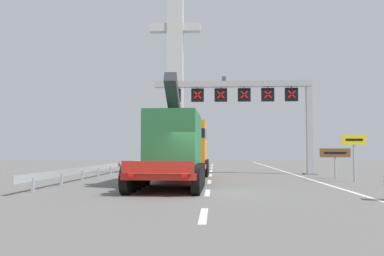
{
  "coord_description": "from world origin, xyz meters",
  "views": [
    {
      "loc": [
        0.64,
        -16.68,
        1.7
      ],
      "look_at": [
        -0.73,
        7.54,
        3.04
      ],
      "focal_mm": 37.98,
      "sensor_mm": 36.0,
      "label": 1
    }
  ],
  "objects_px": {
    "heavy_haul_truck_red": "(180,145)",
    "bridge_pylon_distant": "(175,51)",
    "overhead_lane_gantry": "(251,98)",
    "tourist_info_sign_brown": "(335,155)",
    "exit_sign_yellow": "(354,147)"
  },
  "relations": [
    {
      "from": "overhead_lane_gantry",
      "to": "exit_sign_yellow",
      "type": "height_order",
      "value": "overhead_lane_gantry"
    },
    {
      "from": "heavy_haul_truck_red",
      "to": "bridge_pylon_distant",
      "type": "distance_m",
      "value": 51.5
    },
    {
      "from": "overhead_lane_gantry",
      "to": "tourist_info_sign_brown",
      "type": "distance_m",
      "value": 7.61
    },
    {
      "from": "overhead_lane_gantry",
      "to": "tourist_info_sign_brown",
      "type": "relative_size",
      "value": 6.34
    },
    {
      "from": "heavy_haul_truck_red",
      "to": "exit_sign_yellow",
      "type": "relative_size",
      "value": 5.56
    },
    {
      "from": "tourist_info_sign_brown",
      "to": "bridge_pylon_distant",
      "type": "xyz_separation_m",
      "value": [
        -14.22,
        46.2,
        17.96
      ]
    },
    {
      "from": "overhead_lane_gantry",
      "to": "heavy_haul_truck_red",
      "type": "xyz_separation_m",
      "value": [
        -4.55,
        -6.47,
        -3.49
      ]
    },
    {
      "from": "overhead_lane_gantry",
      "to": "exit_sign_yellow",
      "type": "distance_m",
      "value": 9.32
    },
    {
      "from": "exit_sign_yellow",
      "to": "bridge_pylon_distant",
      "type": "height_order",
      "value": "bridge_pylon_distant"
    },
    {
      "from": "overhead_lane_gantry",
      "to": "tourist_info_sign_brown",
      "type": "bearing_deg",
      "value": -43.84
    },
    {
      "from": "heavy_haul_truck_red",
      "to": "tourist_info_sign_brown",
      "type": "height_order",
      "value": "heavy_haul_truck_red"
    },
    {
      "from": "heavy_haul_truck_red",
      "to": "tourist_info_sign_brown",
      "type": "distance_m",
      "value": 9.42
    },
    {
      "from": "heavy_haul_truck_red",
      "to": "tourist_info_sign_brown",
      "type": "xyz_separation_m",
      "value": [
        9.18,
        2.02,
        -0.58
      ]
    },
    {
      "from": "heavy_haul_truck_red",
      "to": "bridge_pylon_distant",
      "type": "bearing_deg",
      "value": 95.97
    },
    {
      "from": "exit_sign_yellow",
      "to": "tourist_info_sign_brown",
      "type": "relative_size",
      "value": 1.39
    }
  ]
}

